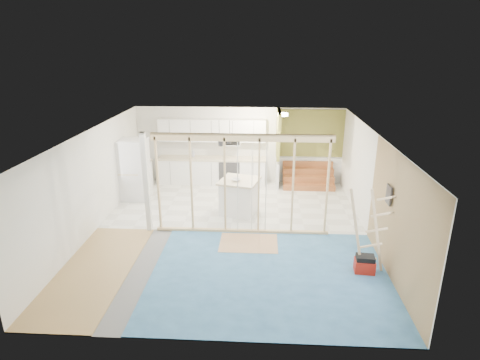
# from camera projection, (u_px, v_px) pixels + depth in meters

# --- Properties ---
(room) EXTENTS (7.01, 8.01, 2.61)m
(room) POSITION_uv_depth(u_px,v_px,m) (230.00, 185.00, 9.92)
(room) COLOR slate
(room) RESTS_ON ground
(floor_overlays) EXTENTS (7.00, 8.00, 0.03)m
(floor_overlays) POSITION_uv_depth(u_px,v_px,m) (233.00, 231.00, 10.39)
(floor_overlays) COLOR silver
(floor_overlays) RESTS_ON room
(stud_frame) EXTENTS (4.66, 0.14, 2.60)m
(stud_frame) POSITION_uv_depth(u_px,v_px,m) (221.00, 174.00, 9.84)
(stud_frame) COLOR #D9B185
(stud_frame) RESTS_ON room
(base_cabinets) EXTENTS (4.45, 2.24, 0.93)m
(base_cabinets) POSITION_uv_depth(u_px,v_px,m) (190.00, 173.00, 13.45)
(base_cabinets) COLOR white
(base_cabinets) RESTS_ON room
(upper_cabinets) EXTENTS (3.60, 0.41, 0.85)m
(upper_cabinets) POSITION_uv_depth(u_px,v_px,m) (214.00, 131.00, 13.39)
(upper_cabinets) COLOR white
(upper_cabinets) RESTS_ON room
(green_partition) EXTENTS (2.25, 1.51, 2.60)m
(green_partition) POSITION_uv_depth(u_px,v_px,m) (300.00, 159.00, 13.38)
(green_partition) COLOR olive
(green_partition) RESTS_ON room
(pot_rack) EXTENTS (0.52, 0.52, 0.72)m
(pot_rack) POSITION_uv_depth(u_px,v_px,m) (224.00, 140.00, 11.49)
(pot_rack) COLOR black
(pot_rack) RESTS_ON room
(sheathing_panel) EXTENTS (0.02, 4.00, 2.60)m
(sheathing_panel) POSITION_uv_depth(u_px,v_px,m) (398.00, 223.00, 7.84)
(sheathing_panel) COLOR #A77C5A
(sheathing_panel) RESTS_ON room
(electrical_panel) EXTENTS (0.04, 0.30, 0.40)m
(electrical_panel) POSITION_uv_depth(u_px,v_px,m) (389.00, 195.00, 8.30)
(electrical_panel) COLOR #35353A
(electrical_panel) RESTS_ON room
(ceiling_light) EXTENTS (0.32, 0.32, 0.08)m
(ceiling_light) POSITION_uv_depth(u_px,v_px,m) (283.00, 115.00, 12.27)
(ceiling_light) COLOR #FFEABF
(ceiling_light) RESTS_ON room
(fridge) EXTENTS (0.82, 0.79, 1.90)m
(fridge) POSITION_uv_depth(u_px,v_px,m) (134.00, 170.00, 12.26)
(fridge) COLOR silver
(fridge) RESTS_ON room
(island) EXTENTS (1.25, 1.25, 1.01)m
(island) POSITION_uv_depth(u_px,v_px,m) (239.00, 197.00, 11.34)
(island) COLOR white
(island) RESTS_ON room
(bowl) EXTENTS (0.31, 0.31, 0.06)m
(bowl) POSITION_uv_depth(u_px,v_px,m) (236.00, 180.00, 11.07)
(bowl) COLOR silver
(bowl) RESTS_ON island
(soap_bottle_a) EXTENTS (0.13, 0.13, 0.27)m
(soap_bottle_a) POSITION_uv_depth(u_px,v_px,m) (193.00, 153.00, 13.66)
(soap_bottle_a) COLOR #B2B5C6
(soap_bottle_a) RESTS_ON base_cabinets
(soap_bottle_b) EXTENTS (0.08, 0.08, 0.17)m
(soap_bottle_b) POSITION_uv_depth(u_px,v_px,m) (259.00, 155.00, 13.57)
(soap_bottle_b) COLOR white
(soap_bottle_b) RESTS_ON base_cabinets
(toolbox) EXTENTS (0.44, 0.35, 0.40)m
(toolbox) POSITION_uv_depth(u_px,v_px,m) (365.00, 264.00, 8.48)
(toolbox) COLOR #A21A0F
(toolbox) RESTS_ON room
(ladder) EXTENTS (1.01, 0.05, 1.87)m
(ladder) POSITION_uv_depth(u_px,v_px,m) (369.00, 231.00, 8.27)
(ladder) COLOR tan
(ladder) RESTS_ON room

